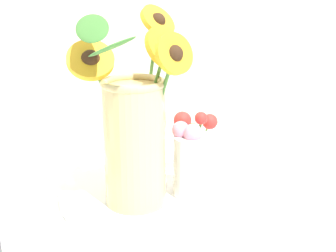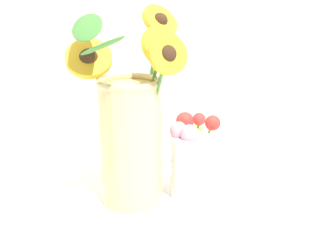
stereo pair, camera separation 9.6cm
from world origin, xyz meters
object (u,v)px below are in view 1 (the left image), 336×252
vase_small_center (194,162)px  vase_bulb_right (192,146)px  mason_jar_sunflowers (135,128)px  serving_tray (168,188)px

vase_small_center → vase_bulb_right: vase_small_center is taller
vase_bulb_right → vase_small_center: bearing=-125.6°
mason_jar_sunflowers → vase_small_center: mason_jar_sunflowers is taller
vase_bulb_right → serving_tray: bearing=-163.5°
serving_tray → mason_jar_sunflowers: mason_jar_sunflowers is taller
serving_tray → vase_small_center: (0.01, -0.07, 0.08)m
serving_tray → vase_small_center: size_ratio=2.70×
serving_tray → mason_jar_sunflowers: size_ratio=1.22×
serving_tray → vase_bulb_right: vase_bulb_right is taller
serving_tray → mason_jar_sunflowers: (-0.10, -0.03, 0.16)m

